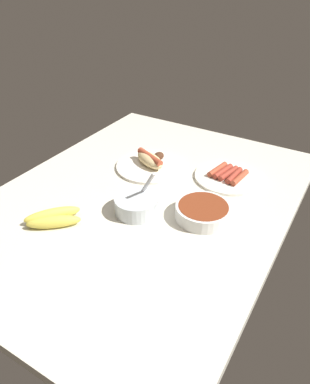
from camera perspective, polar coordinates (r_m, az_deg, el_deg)
name	(u,v)px	position (r cm, az deg, el deg)	size (l,w,h in cm)	color
ground_plane	(143,201)	(118.45, -1.99, -1.36)	(120.00, 90.00, 3.00)	silver
bowl_coleslaw	(136,204)	(109.21, -2.96, -1.95)	(13.37, 13.37, 15.25)	silver
plate_hotdog_assembled	(150,163)	(133.36, -0.75, 4.62)	(25.09, 25.09, 5.61)	white
plate_sausages	(228,176)	(129.48, 11.54, 2.51)	(23.53, 23.53, 3.02)	white
banana_bunch	(53,218)	(109.29, -15.90, -4.01)	(16.14, 16.18, 3.99)	#E5D14C
bowl_chili	(203,211)	(107.85, 7.59, -3.09)	(16.60, 16.60, 4.38)	white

